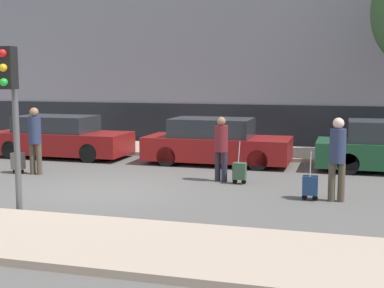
{
  "coord_description": "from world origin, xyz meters",
  "views": [
    {
      "loc": [
        5.36,
        -11.23,
        2.65
      ],
      "look_at": [
        1.63,
        1.8,
        0.95
      ],
      "focal_mm": 50.0,
      "sensor_mm": 36.0,
      "label": 1
    }
  ],
  "objects_px": {
    "parked_car_1": "(216,143)",
    "pedestrian_center": "(221,145)",
    "pedestrian_left": "(35,136)",
    "pedestrian_right": "(337,154)",
    "traffic_light": "(11,95)",
    "trolley_left": "(18,161)",
    "trolley_right": "(310,186)",
    "parked_car_0": "(60,138)",
    "trolley_center": "(239,171)"
  },
  "relations": [
    {
      "from": "pedestrian_right",
      "to": "traffic_light",
      "type": "xyz_separation_m",
      "value": [
        -6.01,
        -2.78,
        1.28
      ]
    },
    {
      "from": "parked_car_0",
      "to": "parked_car_1",
      "type": "bearing_deg",
      "value": 0.22
    },
    {
      "from": "pedestrian_center",
      "to": "trolley_center",
      "type": "distance_m",
      "value": 0.82
    },
    {
      "from": "parked_car_1",
      "to": "trolley_right",
      "type": "xyz_separation_m",
      "value": [
        3.09,
        -4.17,
        -0.33
      ]
    },
    {
      "from": "parked_car_1",
      "to": "trolley_right",
      "type": "height_order",
      "value": "parked_car_1"
    },
    {
      "from": "parked_car_0",
      "to": "parked_car_1",
      "type": "height_order",
      "value": "parked_car_1"
    },
    {
      "from": "pedestrian_center",
      "to": "traffic_light",
      "type": "xyz_separation_m",
      "value": [
        -3.14,
        -4.27,
        1.38
      ]
    },
    {
      "from": "trolley_left",
      "to": "trolley_right",
      "type": "relative_size",
      "value": 1.04
    },
    {
      "from": "parked_car_0",
      "to": "parked_car_1",
      "type": "relative_size",
      "value": 1.03
    },
    {
      "from": "trolley_right",
      "to": "trolley_left",
      "type": "bearing_deg",
      "value": 172.21
    },
    {
      "from": "trolley_right",
      "to": "parked_car_0",
      "type": "bearing_deg",
      "value": 153.69
    },
    {
      "from": "parked_car_0",
      "to": "trolley_center",
      "type": "height_order",
      "value": "parked_car_0"
    },
    {
      "from": "traffic_light",
      "to": "trolley_right",
      "type": "bearing_deg",
      "value": 26.57
    },
    {
      "from": "parked_car_1",
      "to": "trolley_center",
      "type": "distance_m",
      "value": 3.13
    },
    {
      "from": "parked_car_1",
      "to": "pedestrian_left",
      "type": "relative_size",
      "value": 2.4
    },
    {
      "from": "parked_car_1",
      "to": "trolley_right",
      "type": "bearing_deg",
      "value": -53.51
    },
    {
      "from": "pedestrian_center",
      "to": "trolley_center",
      "type": "bearing_deg",
      "value": 179.93
    },
    {
      "from": "pedestrian_center",
      "to": "pedestrian_right",
      "type": "distance_m",
      "value": 3.23
    },
    {
      "from": "parked_car_1",
      "to": "traffic_light",
      "type": "distance_m",
      "value": 7.49
    },
    {
      "from": "trolley_right",
      "to": "pedestrian_right",
      "type": "bearing_deg",
      "value": 5.34
    },
    {
      "from": "parked_car_1",
      "to": "pedestrian_right",
      "type": "bearing_deg",
      "value": -48.6
    },
    {
      "from": "parked_car_0",
      "to": "pedestrian_left",
      "type": "bearing_deg",
      "value": -72.21
    },
    {
      "from": "parked_car_0",
      "to": "pedestrian_right",
      "type": "distance_m",
      "value": 9.85
    },
    {
      "from": "trolley_left",
      "to": "traffic_light",
      "type": "distance_m",
      "value": 4.98
    },
    {
      "from": "pedestrian_left",
      "to": "pedestrian_right",
      "type": "bearing_deg",
      "value": -9.74
    },
    {
      "from": "parked_car_1",
      "to": "traffic_light",
      "type": "xyz_separation_m",
      "value": [
        -2.37,
        -6.9,
        1.66
      ]
    },
    {
      "from": "trolley_right",
      "to": "parked_car_1",
      "type": "bearing_deg",
      "value": 126.49
    },
    {
      "from": "pedestrian_left",
      "to": "trolley_left",
      "type": "height_order",
      "value": "pedestrian_left"
    },
    {
      "from": "parked_car_0",
      "to": "pedestrian_left",
      "type": "distance_m",
      "value": 3.22
    },
    {
      "from": "parked_car_0",
      "to": "pedestrian_center",
      "type": "distance_m",
      "value": 6.62
    },
    {
      "from": "pedestrian_left",
      "to": "parked_car_1",
      "type": "bearing_deg",
      "value": 33.05
    },
    {
      "from": "traffic_light",
      "to": "trolley_left",
      "type": "bearing_deg",
      "value": 123.32
    },
    {
      "from": "pedestrian_right",
      "to": "pedestrian_left",
      "type": "bearing_deg",
      "value": 167.15
    },
    {
      "from": "parked_car_0",
      "to": "pedestrian_right",
      "type": "xyz_separation_m",
      "value": [
        8.95,
        -4.1,
        0.38
      ]
    },
    {
      "from": "parked_car_0",
      "to": "traffic_light",
      "type": "distance_m",
      "value": 7.67
    },
    {
      "from": "pedestrian_left",
      "to": "trolley_right",
      "type": "bearing_deg",
      "value": -10.68
    },
    {
      "from": "pedestrian_right",
      "to": "pedestrian_center",
      "type": "bearing_deg",
      "value": 147.42
    },
    {
      "from": "parked_car_0",
      "to": "pedestrian_left",
      "type": "height_order",
      "value": "pedestrian_left"
    },
    {
      "from": "parked_car_0",
      "to": "trolley_left",
      "type": "distance_m",
      "value": 3.11
    },
    {
      "from": "parked_car_1",
      "to": "trolley_right",
      "type": "relative_size",
      "value": 4.11
    },
    {
      "from": "parked_car_1",
      "to": "trolley_left",
      "type": "xyz_separation_m",
      "value": [
        -4.89,
        -3.08,
        -0.31
      ]
    },
    {
      "from": "trolley_left",
      "to": "trolley_right",
      "type": "xyz_separation_m",
      "value": [
        7.97,
        -1.09,
        -0.02
      ]
    },
    {
      "from": "parked_car_1",
      "to": "traffic_light",
      "type": "height_order",
      "value": "traffic_light"
    },
    {
      "from": "trolley_center",
      "to": "trolley_right",
      "type": "bearing_deg",
      "value": -36.51
    },
    {
      "from": "parked_car_1",
      "to": "pedestrian_left",
      "type": "xyz_separation_m",
      "value": [
        -4.34,
        -3.06,
        0.39
      ]
    },
    {
      "from": "parked_car_1",
      "to": "pedestrian_center",
      "type": "relative_size",
      "value": 2.67
    },
    {
      "from": "parked_car_0",
      "to": "trolley_center",
      "type": "relative_size",
      "value": 4.21
    },
    {
      "from": "parked_car_0",
      "to": "trolley_center",
      "type": "bearing_deg",
      "value": -23.12
    },
    {
      "from": "pedestrian_right",
      "to": "trolley_left",
      "type": "bearing_deg",
      "value": 167.77
    },
    {
      "from": "parked_car_1",
      "to": "traffic_light",
      "type": "bearing_deg",
      "value": -108.97
    }
  ]
}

